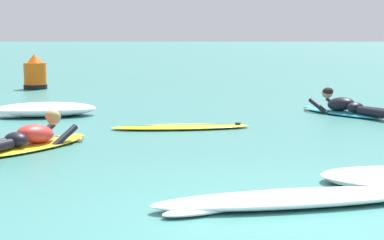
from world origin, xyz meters
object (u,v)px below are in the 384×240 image
surfer_near (27,140)px  surfer_far (347,108)px  channel_marker_buoy (35,75)px  drifting_surfboard (182,127)px

surfer_near → surfer_far: 6.32m
surfer_far → channel_marker_buoy: channel_marker_buoy is taller
surfer_far → drifting_surfboard: 3.54m
surfer_near → surfer_far: same height
surfer_far → surfer_near: bearing=-146.2°
drifting_surfboard → channel_marker_buoy: (-3.89, 7.25, 0.33)m
surfer_near → drifting_surfboard: bearing=41.5°
surfer_near → channel_marker_buoy: (-1.78, 9.12, 0.23)m
surfer_near → channel_marker_buoy: size_ratio=2.50×
surfer_far → drifting_surfboard: bearing=-152.3°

